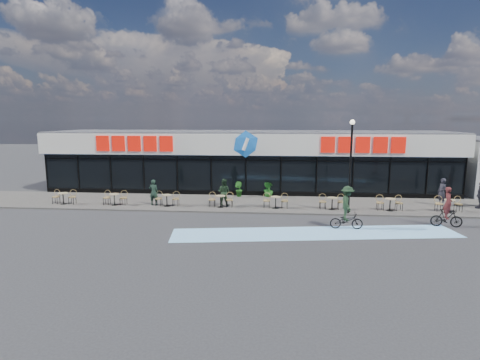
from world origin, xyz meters
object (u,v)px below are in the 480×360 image
object	(u,v)px
patron_left	(154,192)
patron_right	(224,192)
potted_plant_right	(269,190)
cyclist_b	(447,212)
lamp_post	(351,159)
potted_plant_mid	(268,189)
cyclist_a	(347,210)
potted_plant_left	(239,189)
pedestrian_a	(442,192)
bistro_set_0	(64,197)

from	to	relation	value
patron_left	patron_right	xyz separation A→B (m)	(4.48, 0.31, 0.02)
potted_plant_right	patron_left	world-z (taller)	patron_left
patron_right	cyclist_b	xyz separation A→B (m)	(12.07, -3.54, -0.16)
lamp_post	potted_plant_mid	world-z (taller)	lamp_post
lamp_post	cyclist_a	world-z (taller)	lamp_post
lamp_post	cyclist_b	size ratio (longest dim) A/B	2.56
potted_plant_left	patron_left	size ratio (longest dim) A/B	0.64
potted_plant_right	pedestrian_a	size ratio (longest dim) A/B	0.59
bistro_set_0	potted_plant_right	bearing A→B (deg)	14.41
bistro_set_0	potted_plant_right	size ratio (longest dim) A/B	1.50
potted_plant_left	bistro_set_0	bearing A→B (deg)	-163.34
potted_plant_mid	cyclist_b	xyz separation A→B (m)	(9.33, -6.52, 0.16)
patron_right	potted_plant_left	bearing A→B (deg)	-85.22
potted_plant_right	lamp_post	bearing A→B (deg)	-42.66
lamp_post	potted_plant_right	size ratio (longest dim) A/B	5.25
potted_plant_mid	patron_right	distance (m)	4.06
lamp_post	patron_right	bearing A→B (deg)	169.24
potted_plant_left	cyclist_b	bearing A→B (deg)	-29.12
potted_plant_mid	patron_left	distance (m)	7.94
bistro_set_0	patron_left	bearing A→B (deg)	1.93
potted_plant_right	patron_left	size ratio (longest dim) A/B	0.63
patron_left	cyclist_a	xyz separation A→B (m)	(11.31, -4.02, 0.07)
potted_plant_left	cyclist_a	distance (m)	9.43
patron_right	pedestrian_a	distance (m)	13.83
lamp_post	potted_plant_left	distance (m)	8.45
potted_plant_left	patron_right	bearing A→B (deg)	-103.74
pedestrian_a	cyclist_a	world-z (taller)	cyclist_a
lamp_post	cyclist_b	distance (m)	5.62
potted_plant_right	cyclist_b	distance (m)	11.26
patron_left	pedestrian_a	size ratio (longest dim) A/B	0.94
bistro_set_0	lamp_post	bearing A→B (deg)	-2.93
patron_right	cyclist_b	world-z (taller)	cyclist_b
potted_plant_right	potted_plant_left	bearing A→B (deg)	-177.80
bistro_set_0	patron_right	world-z (taller)	patron_right
bistro_set_0	pedestrian_a	xyz separation A→B (m)	(24.17, 1.61, 0.42)
patron_right	lamp_post	bearing A→B (deg)	-172.24
patron_right	pedestrian_a	size ratio (longest dim) A/B	0.97
pedestrian_a	patron_right	bearing A→B (deg)	-104.20
potted_plant_left	pedestrian_a	size ratio (longest dim) A/B	0.61
potted_plant_right	cyclist_a	xyz separation A→B (m)	(4.01, -7.22, 0.38)
bistro_set_0	cyclist_a	world-z (taller)	cyclist_a
potted_plant_left	patron_right	xyz separation A→B (m)	(-0.69, -2.80, 0.31)
potted_plant_left	cyclist_b	distance (m)	13.03
lamp_post	potted_plant_mid	size ratio (longest dim) A/B	5.16
cyclist_a	bistro_set_0	bearing A→B (deg)	167.48
bistro_set_0	patron_right	bearing A→B (deg)	2.81
lamp_post	bistro_set_0	world-z (taller)	lamp_post
patron_right	potted_plant_mid	bearing A→B (deg)	-114.03
potted_plant_right	cyclist_b	xyz separation A→B (m)	(9.24, -6.42, 0.17)
bistro_set_0	potted_plant_left	world-z (taller)	potted_plant_left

